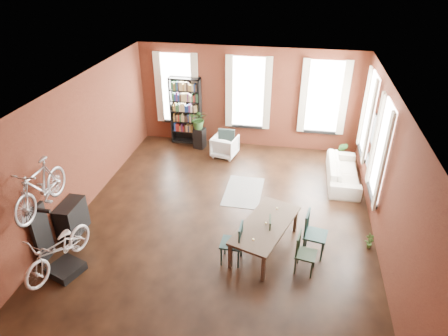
% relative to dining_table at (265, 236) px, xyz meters
% --- Properties ---
extents(room, '(9.00, 9.04, 3.22)m').
position_rel_dining_table_xyz_m(room, '(-0.84, 1.24, 1.81)').
color(room, black).
rests_on(room, ground).
extents(dining_table, '(1.44, 2.11, 0.66)m').
position_rel_dining_table_xyz_m(dining_table, '(0.00, 0.00, 0.00)').
color(dining_table, '#453529').
rests_on(dining_table, ground).
extents(dining_chair_a, '(0.45, 0.45, 0.95)m').
position_rel_dining_table_xyz_m(dining_chair_a, '(-0.65, -0.53, 0.14)').
color(dining_chair_a, '#173333').
rests_on(dining_chair_a, ground).
extents(dining_chair_b, '(0.42, 0.42, 0.84)m').
position_rel_dining_table_xyz_m(dining_chair_b, '(-0.08, -0.06, 0.09)').
color(dining_chair_b, black).
rests_on(dining_chair_b, ground).
extents(dining_chair_c, '(0.47, 0.47, 0.87)m').
position_rel_dining_table_xyz_m(dining_chair_c, '(0.86, -0.55, 0.11)').
color(dining_chair_c, black).
rests_on(dining_chair_c, ground).
extents(dining_chair_d, '(0.55, 0.55, 1.02)m').
position_rel_dining_table_xyz_m(dining_chair_d, '(1.05, 0.02, 0.18)').
color(dining_chair_d, '#193836').
rests_on(dining_chair_d, ground).
extents(bookshelf, '(1.00, 0.32, 2.20)m').
position_rel_dining_table_xyz_m(bookshelf, '(-3.09, 4.93, 0.77)').
color(bookshelf, black).
rests_on(bookshelf, ground).
extents(white_armchair, '(0.84, 0.80, 0.74)m').
position_rel_dining_table_xyz_m(white_armchair, '(-1.66, 4.15, 0.04)').
color(white_armchair, silver).
rests_on(white_armchair, ground).
extents(cream_sofa, '(0.61, 2.08, 0.81)m').
position_rel_dining_table_xyz_m(cream_sofa, '(1.86, 3.23, 0.08)').
color(cream_sofa, beige).
rests_on(cream_sofa, ground).
extents(striped_rug, '(0.99, 1.57, 0.01)m').
position_rel_dining_table_xyz_m(striped_rug, '(-0.78, 2.18, -0.32)').
color(striped_rug, black).
rests_on(striped_rug, ground).
extents(bike_trainer, '(0.76, 0.76, 0.17)m').
position_rel_dining_table_xyz_m(bike_trainer, '(-3.88, -1.49, -0.24)').
color(bike_trainer, black).
rests_on(bike_trainer, ground).
extents(bike_wall_rack, '(0.16, 0.60, 1.30)m').
position_rel_dining_table_xyz_m(bike_wall_rack, '(-4.49, -1.17, 0.32)').
color(bike_wall_rack, black).
rests_on(bike_wall_rack, ground).
extents(console_table, '(0.40, 0.80, 0.80)m').
position_rel_dining_table_xyz_m(console_table, '(-4.37, -0.27, 0.07)').
color(console_table, black).
rests_on(console_table, ground).
extents(plant_stand, '(0.40, 0.40, 0.67)m').
position_rel_dining_table_xyz_m(plant_stand, '(-2.57, 4.59, 0.00)').
color(plant_stand, black).
rests_on(plant_stand, ground).
extents(plant_by_sofa, '(0.55, 0.75, 0.30)m').
position_rel_dining_table_xyz_m(plant_by_sofa, '(1.87, 4.40, -0.18)').
color(plant_by_sofa, '#265622').
rests_on(plant_by_sofa, ground).
extents(plant_small, '(0.31, 0.41, 0.13)m').
position_rel_dining_table_xyz_m(plant_small, '(2.25, 0.43, -0.26)').
color(plant_small, '#366227').
rests_on(plant_small, ground).
extents(bicycle_floor, '(0.78, 1.02, 1.73)m').
position_rel_dining_table_xyz_m(bicycle_floor, '(-3.91, -1.52, 0.71)').
color(bicycle_floor, beige).
rests_on(bicycle_floor, bike_trainer).
extents(bicycle_hung, '(0.47, 1.00, 1.66)m').
position_rel_dining_table_xyz_m(bicycle_hung, '(-4.24, -1.17, 1.80)').
color(bicycle_hung, '#A5A8AD').
rests_on(bicycle_hung, bike_wall_rack).
extents(plant_on_stand, '(0.61, 0.67, 0.50)m').
position_rel_dining_table_xyz_m(plant_on_stand, '(-2.58, 4.60, 0.59)').
color(plant_on_stand, '#2A5321').
rests_on(plant_on_stand, plant_stand).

